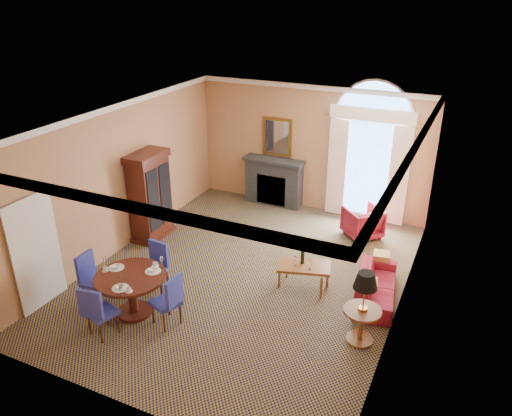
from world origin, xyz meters
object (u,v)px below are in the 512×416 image
at_px(armoire, 150,197).
at_px(coffee_table, 304,267).
at_px(sofa, 376,285).
at_px(armchair, 363,222).
at_px(side_table, 364,299).
at_px(dining_table, 131,286).

bearing_deg(armoire, coffee_table, -8.14).
xyz_separation_m(sofa, armchair, (-0.85, 2.35, 0.10)).
distance_m(sofa, side_table, 1.47).
relative_size(sofa, coffee_table, 1.59).
bearing_deg(sofa, armchair, 11.15).
height_order(armchair, side_table, side_table).
xyz_separation_m(armoire, armchair, (4.42, 2.05, -0.63)).
bearing_deg(coffee_table, armchair, 62.50).
bearing_deg(armoire, armchair, 24.89).
bearing_deg(armchair, armoire, -20.07).
xyz_separation_m(armoire, dining_table, (1.46, -2.62, -0.40)).
bearing_deg(coffee_table, side_table, -54.49).
xyz_separation_m(sofa, side_table, (0.05, -1.35, 0.57)).
relative_size(coffee_table, side_table, 0.87).
distance_m(dining_table, side_table, 3.99).
bearing_deg(side_table, coffee_table, 142.14).
xyz_separation_m(coffee_table, side_table, (1.40, -1.09, 0.36)).
distance_m(armchair, side_table, 3.84).
xyz_separation_m(armoire, coffee_table, (3.92, -0.56, -0.51)).
height_order(dining_table, side_table, side_table).
bearing_deg(armchair, dining_table, 12.63).
distance_m(dining_table, armchair, 5.54).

